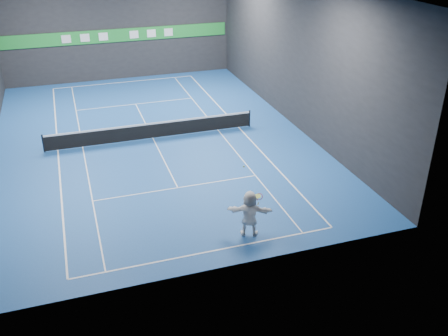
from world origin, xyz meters
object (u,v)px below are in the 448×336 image
object	(u,v)px
player	(250,214)
tennis_net	(152,130)
tennis_ball	(244,167)
tennis_racket	(259,197)

from	to	relation	value
player	tennis_net	distance (m)	11.41
player	tennis_ball	distance (m)	2.16
tennis_racket	player	bearing A→B (deg)	-173.31
player	tennis_net	xyz separation A→B (m)	(-1.92, 11.24, -0.48)
tennis_net	player	bearing A→B (deg)	-80.33
player	tennis_racket	distance (m)	0.78
player	tennis_racket	world-z (taller)	player
tennis_ball	tennis_racket	world-z (taller)	tennis_ball
player	tennis_ball	xyz separation A→B (m)	(-0.24, 0.13, 2.15)
tennis_ball	tennis_net	xyz separation A→B (m)	(-1.67, 11.12, -2.63)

